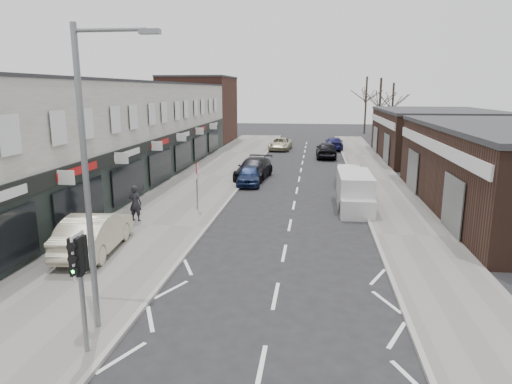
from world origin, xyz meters
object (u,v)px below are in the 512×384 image
(parked_car_left_a, at_px, (249,175))
(parked_car_left_c, at_px, (280,144))
(warning_sign, at_px, (197,172))
(white_van, at_px, (355,192))
(parked_car_right_b, at_px, (326,150))
(pedestrian, at_px, (135,203))
(parked_car_right_c, at_px, (334,143))
(street_lamp, at_px, (91,166))
(traffic_light, at_px, (79,265))
(parked_car_left_b, at_px, (254,169))
(parked_car_right_a, at_px, (348,174))
(sedan_on_pavement, at_px, (94,232))

(parked_car_left_a, xyz_separation_m, parked_car_left_c, (0.66, 19.28, -0.01))
(warning_sign, bearing_deg, parked_car_left_a, 76.79)
(white_van, distance_m, parked_car_right_b, 19.52)
(warning_sign, xyz_separation_m, pedestrian, (-2.51, -2.66, -1.17))
(warning_sign, height_order, white_van, warning_sign)
(parked_car_right_b, xyz_separation_m, parked_car_right_c, (0.99, 6.56, -0.10))
(parked_car_right_c, bearing_deg, street_lamp, 80.73)
(traffic_light, bearing_deg, parked_car_left_b, 87.59)
(warning_sign, xyz_separation_m, parked_car_right_b, (7.36, 21.23, -1.40))
(parked_car_left_a, relative_size, parked_car_right_a, 0.93)
(sedan_on_pavement, xyz_separation_m, parked_car_left_c, (4.85, 33.89, -0.26))
(street_lamp, distance_m, parked_car_right_c, 41.50)
(white_van, height_order, parked_car_right_c, white_van)
(street_lamp, relative_size, parked_car_left_a, 2.00)
(street_lamp, height_order, pedestrian, street_lamp)
(traffic_light, distance_m, white_van, 17.65)
(parked_car_left_b, distance_m, parked_car_left_c, 17.02)
(street_lamp, relative_size, sedan_on_pavement, 1.63)
(parked_car_left_c, distance_m, parked_car_right_b, 7.42)
(parked_car_left_c, bearing_deg, sedan_on_pavement, -94.88)
(warning_sign, bearing_deg, parked_car_left_c, 84.83)
(traffic_light, relative_size, warning_sign, 1.15)
(white_van, bearing_deg, warning_sign, -168.96)
(warning_sign, distance_m, parked_car_left_b, 10.02)
(warning_sign, distance_m, parked_car_left_a, 7.85)
(traffic_light, height_order, parked_car_left_c, traffic_light)
(parked_car_left_c, bearing_deg, parked_car_left_b, -88.97)
(pedestrian, height_order, parked_car_left_a, pedestrian)
(warning_sign, distance_m, parked_car_right_a, 12.36)
(street_lamp, height_order, warning_sign, street_lamp)
(street_lamp, bearing_deg, parked_car_right_b, 78.82)
(parked_car_right_c, bearing_deg, parked_car_left_a, 73.51)
(traffic_light, distance_m, street_lamp, 2.52)
(parked_car_left_b, height_order, parked_car_right_c, parked_car_left_b)
(sedan_on_pavement, bearing_deg, parked_car_right_b, -114.84)
(pedestrian, bearing_deg, white_van, -152.03)
(sedan_on_pavement, height_order, parked_car_right_b, sedan_on_pavement)
(street_lamp, bearing_deg, parked_car_left_b, 87.15)
(sedan_on_pavement, relative_size, parked_car_left_b, 0.93)
(warning_sign, relative_size, parked_car_right_a, 0.63)
(street_lamp, xyz_separation_m, sedan_on_pavement, (-3.06, 5.68, -3.69))
(parked_car_right_b, bearing_deg, street_lamp, 77.31)
(parked_car_left_a, distance_m, parked_car_left_c, 19.29)
(pedestrian, relative_size, parked_car_left_b, 0.34)
(street_lamp, bearing_deg, parked_car_right_c, 79.24)
(traffic_light, xyz_separation_m, parked_car_left_c, (1.66, 40.79, -1.75))
(parked_car_left_c, relative_size, parked_car_right_c, 1.00)
(parked_car_right_c, bearing_deg, white_van, 91.96)
(parked_car_left_c, relative_size, parked_car_right_b, 1.02)
(sedan_on_pavement, height_order, parked_car_left_a, sedan_on_pavement)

